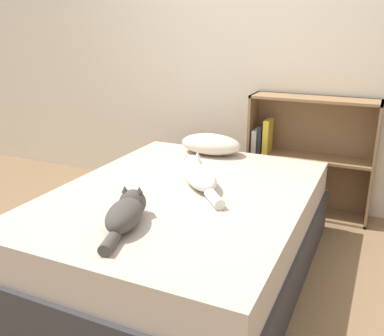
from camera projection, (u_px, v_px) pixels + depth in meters
ground_plane at (182, 268)px, 2.68m from camera, size 8.00×8.00×0.00m
wall_back at (255, 51)px, 3.44m from camera, size 8.00×0.06×2.50m
bed at (182, 232)px, 2.60m from camera, size 1.45×1.90×0.52m
pillow at (211, 144)px, 3.21m from camera, size 0.46×0.28×0.15m
cat_light at (198, 175)px, 2.60m from camera, size 0.47×0.52×0.16m
cat_dark at (126, 212)px, 2.07m from camera, size 0.24×0.49×0.16m
bookshelf at (306, 154)px, 3.38m from camera, size 0.95×0.26×0.94m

